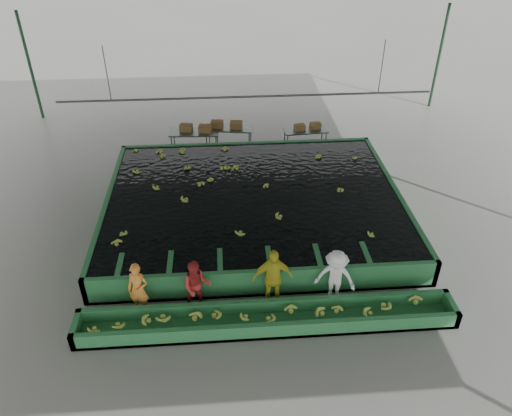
{
  "coord_description": "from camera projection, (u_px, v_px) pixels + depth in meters",
  "views": [
    {
      "loc": [
        -1.0,
        -12.76,
        9.96
      ],
      "look_at": [
        0.0,
        0.5,
        1.0
      ],
      "focal_mm": 35.0,
      "sensor_mm": 36.0,
      "label": 1
    }
  ],
  "objects": [
    {
      "name": "shed_roof",
      "position": [
        257.0,
        95.0,
        13.39
      ],
      "size": [
        20.0,
        22.0,
        0.04
      ],
      "primitive_type": "cube",
      "color": "gray",
      "rests_on": "shed_posts"
    },
    {
      "name": "trough_bananas",
      "position": [
        268.0,
        315.0,
        12.98
      ],
      "size": [
        8.83,
        0.59,
        0.12
      ],
      "primitive_type": null,
      "color": "#9BB341",
      "rests_on": "sorting_trough"
    },
    {
      "name": "packing_table_mid",
      "position": [
        229.0,
        137.0,
        21.54
      ],
      "size": [
        2.15,
        1.14,
        0.93
      ],
      "primitive_type": null,
      "rotation": [
        0.0,
        0.0,
        -0.16
      ],
      "color": "#59605B",
      "rests_on": "ground"
    },
    {
      "name": "box_stack_left",
      "position": [
        196.0,
        131.0,
        20.94
      ],
      "size": [
        1.37,
        0.62,
        0.28
      ],
      "primitive_type": null,
      "rotation": [
        0.0,
        0.0,
        -0.2
      ],
      "color": "brown",
      "rests_on": "packing_table_left"
    },
    {
      "name": "box_stack_mid",
      "position": [
        227.0,
        128.0,
        21.26
      ],
      "size": [
        1.37,
        0.56,
        0.29
      ],
      "primitive_type": null,
      "rotation": [
        0.0,
        0.0,
        -0.15
      ],
      "color": "brown",
      "rests_on": "packing_table_mid"
    },
    {
      "name": "sorting_trough",
      "position": [
        268.0,
        319.0,
        13.06
      ],
      "size": [
        10.0,
        1.0,
        0.5
      ],
      "primitive_type": null,
      "color": "#29713B",
      "rests_on": "ground"
    },
    {
      "name": "box_stack_right",
      "position": [
        307.0,
        129.0,
        21.33
      ],
      "size": [
        1.19,
        0.51,
        0.25
      ],
      "primitive_type": null,
      "rotation": [
        0.0,
        0.0,
        0.17
      ],
      "color": "brown",
      "rests_on": "packing_table_right"
    },
    {
      "name": "shed_posts",
      "position": [
        257.0,
        175.0,
        14.78
      ],
      "size": [
        20.0,
        22.0,
        5.0
      ],
      "primitive_type": null,
      "color": "#1E4129",
      "rests_on": "ground"
    },
    {
      "name": "rail_hanger_right",
      "position": [
        382.0,
        67.0,
        18.39
      ],
      "size": [
        0.04,
        0.04,
        2.0
      ],
      "primitive_type": "cylinder",
      "color": "#59605B",
      "rests_on": "shed_roof"
    },
    {
      "name": "flotation_tank",
      "position": [
        254.0,
        205.0,
        17.17
      ],
      "size": [
        10.0,
        8.0,
        0.9
      ],
      "primitive_type": null,
      "color": "#29713B",
      "rests_on": "ground"
    },
    {
      "name": "rail_hanger_left",
      "position": [
        107.0,
        74.0,
        17.77
      ],
      "size": [
        0.04,
        0.04,
        2.0
      ],
      "primitive_type": "cylinder",
      "color": "#59605B",
      "rests_on": "shed_roof"
    },
    {
      "name": "worker_c",
      "position": [
        273.0,
        278.0,
        13.36
      ],
      "size": [
        1.12,
        0.52,
        1.86
      ],
      "primitive_type": "imported",
      "rotation": [
        0.0,
        0.0,
        0.06
      ],
      "color": "gold",
      "rests_on": "ground"
    },
    {
      "name": "worker_b",
      "position": [
        197.0,
        286.0,
        13.31
      ],
      "size": [
        0.8,
        0.64,
        1.58
      ],
      "primitive_type": "imported",
      "rotation": [
        0.0,
        0.0,
        0.05
      ],
      "color": "#B82B29",
      "rests_on": "ground"
    },
    {
      "name": "tank_water",
      "position": [
        254.0,
        195.0,
        16.95
      ],
      "size": [
        9.7,
        7.7,
        0.0
      ],
      "primitive_type": "cube",
      "color": "black",
      "rests_on": "flotation_tank"
    },
    {
      "name": "packing_table_left",
      "position": [
        195.0,
        142.0,
        21.16
      ],
      "size": [
        2.12,
        0.97,
        0.94
      ],
      "primitive_type": null,
      "rotation": [
        0.0,
        0.0,
        -0.07
      ],
      "color": "#59605B",
      "rests_on": "ground"
    },
    {
      "name": "floating_bananas",
      "position": [
        252.0,
        183.0,
        17.61
      ],
      "size": [
        9.07,
        6.18,
        0.12
      ],
      "primitive_type": null,
      "color": "#9BB341",
      "rests_on": "tank_water"
    },
    {
      "name": "cableway_rail",
      "position": [
        247.0,
        97.0,
        18.64
      ],
      "size": [
        0.08,
        0.08,
        14.0
      ],
      "primitive_type": "cylinder",
      "color": "#59605B",
      "rests_on": "shed_roof"
    },
    {
      "name": "ground",
      "position": [
        257.0,
        242.0,
        16.18
      ],
      "size": [
        80.0,
        80.0,
        0.0
      ],
      "primitive_type": "plane",
      "color": "gray",
      "rests_on": "ground"
    },
    {
      "name": "packing_table_right",
      "position": [
        305.0,
        139.0,
        21.51
      ],
      "size": [
        1.9,
        0.87,
        0.84
      ],
      "primitive_type": null,
      "rotation": [
        0.0,
        0.0,
        0.07
      ],
      "color": "#59605B",
      "rests_on": "ground"
    },
    {
      "name": "worker_d",
      "position": [
        335.0,
        277.0,
        13.51
      ],
      "size": [
        1.25,
        0.96,
        1.71
      ],
      "primitive_type": "imported",
      "rotation": [
        0.0,
        0.0,
        -0.34
      ],
      "color": "white",
      "rests_on": "ground"
    },
    {
      "name": "worker_a",
      "position": [
        138.0,
        289.0,
        13.21
      ],
      "size": [
        0.66,
        0.53,
        1.59
      ],
      "primitive_type": "imported",
      "rotation": [
        0.0,
        0.0,
        -0.28
      ],
      "color": "orange",
      "rests_on": "ground"
    }
  ]
}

